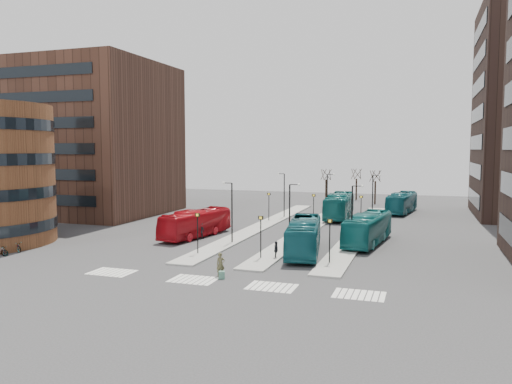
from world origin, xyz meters
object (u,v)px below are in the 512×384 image
(commuter_c, at_px, (298,240))
(bicycle_near, at_px, (0,251))
(teal_bus_a, at_px, (304,236))
(bicycle_far, at_px, (16,247))
(red_bus, at_px, (196,223))
(commuter_a, at_px, (201,231))
(commuter_b, at_px, (276,250))
(teal_bus_b, at_px, (339,206))
(teal_bus_c, at_px, (368,229))
(teal_bus_d, at_px, (402,203))
(traveller, at_px, (221,265))
(suitcase, at_px, (222,275))

(commuter_c, distance_m, bicycle_near, 27.33)
(teal_bus_a, distance_m, bicycle_far, 26.80)
(red_bus, distance_m, commuter_a, 1.42)
(commuter_b, xyz_separation_m, bicycle_near, (-23.83, -6.59, -0.37))
(teal_bus_b, xyz_separation_m, commuter_b, (-1.06, -27.69, -0.94))
(teal_bus_a, xyz_separation_m, commuter_c, (-1.13, 2.48, -0.82))
(teal_bus_c, bearing_deg, teal_bus_d, 92.37)
(teal_bus_a, relative_size, bicycle_far, 6.43)
(teal_bus_b, xyz_separation_m, teal_bus_d, (8.03, 8.57, -0.18))
(traveller, bearing_deg, commuter_b, 35.71)
(teal_bus_b, distance_m, bicycle_near, 42.39)
(teal_bus_a, relative_size, teal_bus_b, 0.92)
(traveller, xyz_separation_m, commuter_b, (2.31, 7.00, -0.11))
(teal_bus_b, relative_size, teal_bus_d, 1.12)
(suitcase, height_order, commuter_a, commuter_a)
(traveller, height_order, bicycle_near, traveller)
(red_bus, distance_m, teal_bus_b, 23.40)
(suitcase, relative_size, traveller, 0.32)
(teal_bus_b, relative_size, commuter_b, 7.85)
(commuter_b, bearing_deg, teal_bus_c, -46.86)
(teal_bus_d, distance_m, commuter_c, 31.78)
(teal_bus_c, distance_m, traveller, 19.04)
(commuter_a, xyz_separation_m, bicycle_far, (-13.40, -11.80, -0.39))
(red_bus, relative_size, teal_bus_d, 0.97)
(bicycle_near, relative_size, bicycle_far, 0.90)
(teal_bus_b, distance_m, traveller, 34.86)
(commuter_b, xyz_separation_m, bicycle_far, (-23.83, -4.77, -0.32))
(teal_bus_b, bearing_deg, bicycle_near, -128.41)
(suitcase, xyz_separation_m, teal_bus_d, (11.05, 43.89, 1.26))
(teal_bus_c, relative_size, bicycle_near, 7.01)
(red_bus, xyz_separation_m, traveller, (9.07, -14.86, -0.59))
(red_bus, bearing_deg, commuter_a, -31.87)
(traveller, bearing_deg, bicycle_far, 138.10)
(red_bus, relative_size, commuter_a, 6.25)
(suitcase, xyz_separation_m, commuter_c, (2.57, 13.27, 0.48))
(suitcase, distance_m, commuter_c, 13.52)
(bicycle_far, bearing_deg, commuter_c, -48.31)
(red_bus, xyz_separation_m, commuter_b, (11.38, -7.87, -0.70))
(teal_bus_a, xyz_separation_m, commuter_a, (-12.18, 3.89, -0.74))
(traveller, relative_size, commuter_a, 1.05)
(teal_bus_d, distance_m, bicycle_far, 52.61)
(teal_bus_d, relative_size, commuter_a, 6.46)
(traveller, distance_m, commuter_c, 12.96)
(suitcase, bearing_deg, bicycle_near, 156.67)
(commuter_b, distance_m, commuter_c, 5.66)
(teal_bus_d, xyz_separation_m, commuter_b, (-9.09, -36.25, -0.75))
(traveller, relative_size, bicycle_far, 1.01)
(teal_bus_b, height_order, bicycle_near, teal_bus_b)
(red_bus, distance_m, bicycle_far, 17.77)
(suitcase, xyz_separation_m, traveller, (-0.36, 0.64, 0.62))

